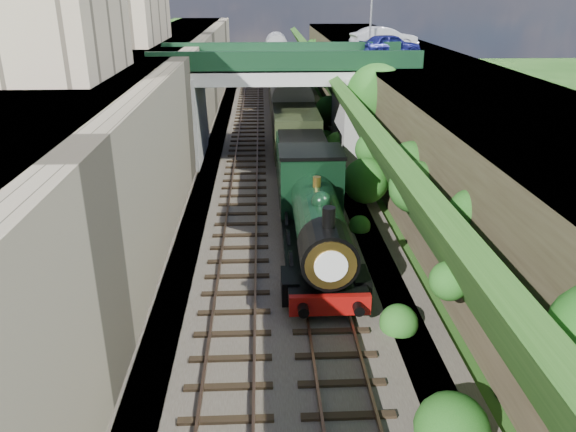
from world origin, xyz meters
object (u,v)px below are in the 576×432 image
object	(u,v)px
road_bridge	(291,98)
lamppost	(372,4)
car_blue	(390,45)
locomotive	(316,221)
tree	(377,97)
car_silver	(384,38)
tender	(303,172)

from	to	relation	value
road_bridge	lamppost	bearing A→B (deg)	45.20
car_blue	locomotive	bearing A→B (deg)	142.60
car_blue	tree	bearing A→B (deg)	145.32
tree	car_silver	size ratio (longest dim) A/B	1.32
locomotive	tender	bearing A→B (deg)	90.00
tree	locomotive	bearing A→B (deg)	-111.08
car_silver	locomotive	distance (m)	24.86
locomotive	tender	xyz separation A→B (m)	(-0.00, 7.36, -0.27)
road_bridge	lamppost	world-z (taller)	lamppost
road_bridge	locomotive	distance (m)	15.44
lamppost	car_silver	bearing A→B (deg)	52.34
tree	car_blue	world-z (taller)	car_blue
road_bridge	car_silver	distance (m)	11.30
tree	tender	size ratio (longest dim) A/B	1.10
locomotive	car_silver	bearing A→B (deg)	72.72
car_silver	road_bridge	bearing A→B (deg)	127.67
lamppost	car_blue	bearing A→B (deg)	-70.65
tender	road_bridge	bearing A→B (deg)	91.85
tree	lamppost	world-z (taller)	lamppost
road_bridge	car_blue	size ratio (longest dim) A/B	3.70
road_bridge	tender	xyz separation A→B (m)	(0.26, -7.92, -2.46)
road_bridge	tender	world-z (taller)	road_bridge
tree	car_silver	world-z (taller)	car_silver
car_blue	locomotive	distance (m)	20.69
car_silver	tender	bearing A→B (deg)	146.49
car_blue	car_silver	world-z (taller)	car_silver
road_bridge	locomotive	world-z (taller)	road_bridge
car_blue	car_silver	bearing A→B (deg)	-24.16
car_silver	tree	bearing A→B (deg)	158.12
car_blue	tender	distance (m)	14.38
car_silver	tender	size ratio (longest dim) A/B	0.83
car_blue	car_silver	xyz separation A→B (m)	(0.49, 4.33, 0.09)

